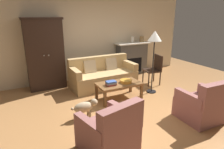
{
  "coord_description": "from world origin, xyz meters",
  "views": [
    {
      "loc": [
        -2.12,
        -3.44,
        2.08
      ],
      "look_at": [
        0.06,
        0.91,
        0.55
      ],
      "focal_mm": 31.06,
      "sensor_mm": 36.0,
      "label": 1
    }
  ],
  "objects_px": {
    "coffee_table": "(119,85)",
    "floor_lamp": "(155,40)",
    "mantel_vase_cream": "(133,40)",
    "dog": "(85,107)",
    "couch": "(103,76)",
    "armchair_near_right": "(202,106)",
    "armoire": "(45,54)",
    "book_stack": "(111,83)",
    "mantel_vase_bronze": "(142,39)",
    "side_chair_wooden": "(155,68)",
    "fruit_bowl": "(126,81)",
    "armchair_near_left": "(110,133)",
    "fireplace": "(132,58)"
  },
  "relations": [
    {
      "from": "armchair_near_right",
      "to": "side_chair_wooden",
      "type": "relative_size",
      "value": 0.98
    },
    {
      "from": "coffee_table",
      "to": "mantel_vase_bronze",
      "type": "bearing_deg",
      "value": 42.97
    },
    {
      "from": "fireplace",
      "to": "armoire",
      "type": "xyz_separation_m",
      "value": [
        -2.95,
        -0.08,
        0.43
      ]
    },
    {
      "from": "armoire",
      "to": "fruit_bowl",
      "type": "bearing_deg",
      "value": -45.68
    },
    {
      "from": "fruit_bowl",
      "to": "armchair_near_left",
      "type": "distance_m",
      "value": 2.05
    },
    {
      "from": "mantel_vase_bronze",
      "to": "coffee_table",
      "type": "bearing_deg",
      "value": -137.03
    },
    {
      "from": "fireplace",
      "to": "armchair_near_left",
      "type": "height_order",
      "value": "fireplace"
    },
    {
      "from": "mantel_vase_cream",
      "to": "dog",
      "type": "bearing_deg",
      "value": -138.59
    },
    {
      "from": "coffee_table",
      "to": "floor_lamp",
      "type": "height_order",
      "value": "floor_lamp"
    },
    {
      "from": "couch",
      "to": "armchair_near_right",
      "type": "distance_m",
      "value": 2.87
    },
    {
      "from": "armchair_near_right",
      "to": "mantel_vase_cream",
      "type": "bearing_deg",
      "value": 82.09
    },
    {
      "from": "armchair_near_right",
      "to": "side_chair_wooden",
      "type": "height_order",
      "value": "side_chair_wooden"
    },
    {
      "from": "armchair_near_left",
      "to": "side_chair_wooden",
      "type": "relative_size",
      "value": 1.03
    },
    {
      "from": "armoire",
      "to": "dog",
      "type": "height_order",
      "value": "armoire"
    },
    {
      "from": "fruit_bowl",
      "to": "side_chair_wooden",
      "type": "distance_m",
      "value": 1.44
    },
    {
      "from": "armoire",
      "to": "book_stack",
      "type": "xyz_separation_m",
      "value": [
        1.24,
        -1.7,
        -0.53
      ]
    },
    {
      "from": "coffee_table",
      "to": "mantel_vase_cream",
      "type": "xyz_separation_m",
      "value": [
        1.46,
        1.72,
        0.86
      ]
    },
    {
      "from": "armoire",
      "to": "fruit_bowl",
      "type": "height_order",
      "value": "armoire"
    },
    {
      "from": "fruit_bowl",
      "to": "book_stack",
      "type": "height_order",
      "value": "book_stack"
    },
    {
      "from": "armchair_near_right",
      "to": "book_stack",
      "type": "bearing_deg",
      "value": 127.32
    },
    {
      "from": "coffee_table",
      "to": "armchair_near_right",
      "type": "bearing_deg",
      "value": -59.2
    },
    {
      "from": "mantel_vase_cream",
      "to": "armchair_near_left",
      "type": "bearing_deg",
      "value": -126.87
    },
    {
      "from": "mantel_vase_bronze",
      "to": "side_chair_wooden",
      "type": "height_order",
      "value": "mantel_vase_bronze"
    },
    {
      "from": "fireplace",
      "to": "armchair_near_left",
      "type": "distance_m",
      "value": 4.25
    },
    {
      "from": "armoire",
      "to": "side_chair_wooden",
      "type": "height_order",
      "value": "armoire"
    },
    {
      "from": "fruit_bowl",
      "to": "mantel_vase_cream",
      "type": "distance_m",
      "value": 2.31
    },
    {
      "from": "book_stack",
      "to": "floor_lamp",
      "type": "bearing_deg",
      "value": 1.15
    },
    {
      "from": "armchair_near_left",
      "to": "armchair_near_right",
      "type": "height_order",
      "value": "same"
    },
    {
      "from": "fruit_bowl",
      "to": "mantel_vase_cream",
      "type": "relative_size",
      "value": 1.43
    },
    {
      "from": "book_stack",
      "to": "armchair_near_left",
      "type": "height_order",
      "value": "armchair_near_left"
    },
    {
      "from": "couch",
      "to": "floor_lamp",
      "type": "distance_m",
      "value": 1.84
    },
    {
      "from": "armoire",
      "to": "mantel_vase_cream",
      "type": "relative_size",
      "value": 9.46
    },
    {
      "from": "armoire",
      "to": "book_stack",
      "type": "relative_size",
      "value": 7.62
    },
    {
      "from": "coffee_table",
      "to": "armchair_near_left",
      "type": "height_order",
      "value": "armchair_near_left"
    },
    {
      "from": "fruit_bowl",
      "to": "floor_lamp",
      "type": "height_order",
      "value": "floor_lamp"
    },
    {
      "from": "book_stack",
      "to": "mantel_vase_bronze",
      "type": "distance_m",
      "value": 2.83
    },
    {
      "from": "armchair_near_right",
      "to": "floor_lamp",
      "type": "bearing_deg",
      "value": 89.13
    },
    {
      "from": "couch",
      "to": "floor_lamp",
      "type": "xyz_separation_m",
      "value": [
        1.01,
        -1.04,
        1.13
      ]
    },
    {
      "from": "coffee_table",
      "to": "armchair_near_left",
      "type": "distance_m",
      "value": 1.98
    },
    {
      "from": "mantel_vase_cream",
      "to": "floor_lamp",
      "type": "distance_m",
      "value": 1.8
    },
    {
      "from": "coffee_table",
      "to": "armchair_near_right",
      "type": "relative_size",
      "value": 1.25
    },
    {
      "from": "armchair_near_left",
      "to": "side_chair_wooden",
      "type": "xyz_separation_m",
      "value": [
        2.58,
        2.16,
        0.2
      ]
    },
    {
      "from": "couch",
      "to": "fireplace",
      "type": "bearing_deg",
      "value": 26.08
    },
    {
      "from": "fireplace",
      "to": "floor_lamp",
      "type": "xyz_separation_m",
      "value": [
        -0.45,
        -1.75,
        0.88
      ]
    },
    {
      "from": "armoire",
      "to": "coffee_table",
      "type": "bearing_deg",
      "value": -48.15
    },
    {
      "from": "couch",
      "to": "coffee_table",
      "type": "bearing_deg",
      "value": -90.72
    },
    {
      "from": "dog",
      "to": "fruit_bowl",
      "type": "bearing_deg",
      "value": 21.32
    },
    {
      "from": "fruit_bowl",
      "to": "couch",
      "type": "bearing_deg",
      "value": 98.64
    },
    {
      "from": "floor_lamp",
      "to": "fireplace",
      "type": "bearing_deg",
      "value": 75.74
    },
    {
      "from": "armchair_near_right",
      "to": "armoire",
      "type": "bearing_deg",
      "value": 126.7
    }
  ]
}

